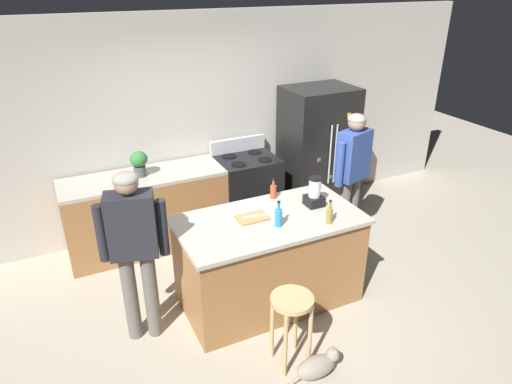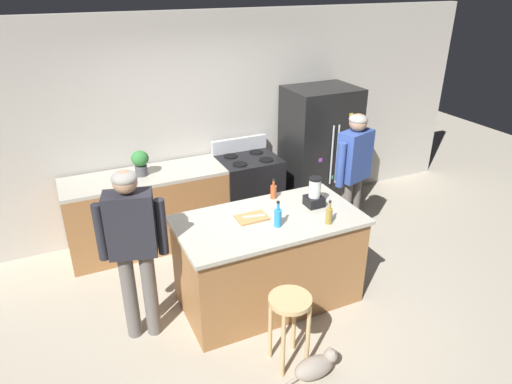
# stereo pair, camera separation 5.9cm
# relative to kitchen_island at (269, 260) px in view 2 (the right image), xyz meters

# --- Properties ---
(ground_plane) EXTENTS (14.00, 14.00, 0.00)m
(ground_plane) POSITION_rel_kitchen_island_xyz_m (0.00, 0.00, -0.48)
(ground_plane) COLOR #B2A893
(back_wall) EXTENTS (8.00, 0.10, 2.70)m
(back_wall) POSITION_rel_kitchen_island_xyz_m (0.00, 1.95, 0.87)
(back_wall) COLOR #BCB7AD
(back_wall) RESTS_ON ground_plane
(kitchen_island) EXTENTS (1.79, 0.95, 0.95)m
(kitchen_island) POSITION_rel_kitchen_island_xyz_m (0.00, 0.00, 0.00)
(kitchen_island) COLOR #9E6B3D
(kitchen_island) RESTS_ON ground_plane
(back_counter_run) EXTENTS (2.00, 0.64, 0.95)m
(back_counter_run) POSITION_rel_kitchen_island_xyz_m (-0.80, 1.55, -0.00)
(back_counter_run) COLOR #9E6B3D
(back_counter_run) RESTS_ON ground_plane
(refrigerator) EXTENTS (0.90, 0.73, 1.76)m
(refrigerator) POSITION_rel_kitchen_island_xyz_m (1.50, 1.50, 0.40)
(refrigerator) COLOR black
(refrigerator) RESTS_ON ground_plane
(stove_range) EXTENTS (0.76, 0.65, 1.13)m
(stove_range) POSITION_rel_kitchen_island_xyz_m (0.46, 1.52, 0.01)
(stove_range) COLOR black
(stove_range) RESTS_ON ground_plane
(person_by_island_left) EXTENTS (0.59, 0.31, 1.67)m
(person_by_island_left) POSITION_rel_kitchen_island_xyz_m (-1.28, 0.04, 0.53)
(person_by_island_left) COLOR #66605B
(person_by_island_left) RESTS_ON ground_plane
(person_by_sink_right) EXTENTS (0.59, 0.33, 1.68)m
(person_by_sink_right) POSITION_rel_kitchen_island_xyz_m (1.36, 0.54, 0.54)
(person_by_sink_right) COLOR #66605B
(person_by_sink_right) RESTS_ON ground_plane
(bar_stool) EXTENTS (0.36, 0.36, 0.69)m
(bar_stool) POSITION_rel_kitchen_island_xyz_m (-0.23, -0.85, 0.06)
(bar_stool) COLOR tan
(bar_stool) RESTS_ON ground_plane
(cat) EXTENTS (0.52, 0.18, 0.26)m
(cat) POSITION_rel_kitchen_island_xyz_m (-0.09, -1.08, -0.37)
(cat) COLOR gray
(cat) RESTS_ON ground_plane
(potted_plant) EXTENTS (0.20, 0.20, 0.30)m
(potted_plant) POSITION_rel_kitchen_island_xyz_m (-0.88, 1.55, 0.65)
(potted_plant) COLOR #4C4C51
(potted_plant) RESTS_ON back_counter_run
(blender_appliance) EXTENTS (0.17, 0.17, 0.31)m
(blender_appliance) POSITION_rel_kitchen_island_xyz_m (0.53, 0.05, 0.60)
(blender_appliance) COLOR black
(blender_appliance) RESTS_ON kitchen_island
(bottle_cooking_sauce) EXTENTS (0.06, 0.06, 0.22)m
(bottle_cooking_sauce) POSITION_rel_kitchen_island_xyz_m (0.23, 0.38, 0.55)
(bottle_cooking_sauce) COLOR #B24C26
(bottle_cooking_sauce) RESTS_ON kitchen_island
(bottle_soda) EXTENTS (0.07, 0.07, 0.26)m
(bottle_soda) POSITION_rel_kitchen_island_xyz_m (0.01, -0.16, 0.57)
(bottle_soda) COLOR #268CD8
(bottle_soda) RESTS_ON kitchen_island
(bottle_vinegar) EXTENTS (0.06, 0.06, 0.24)m
(bottle_vinegar) POSITION_rel_kitchen_island_xyz_m (0.46, -0.32, 0.56)
(bottle_vinegar) COLOR olive
(bottle_vinegar) RESTS_ON kitchen_island
(cutting_board) EXTENTS (0.30, 0.20, 0.02)m
(cutting_board) POSITION_rel_kitchen_island_xyz_m (-0.15, 0.07, 0.49)
(cutting_board) COLOR #B7844C
(cutting_board) RESTS_ON kitchen_island
(chef_knife) EXTENTS (0.22, 0.07, 0.01)m
(chef_knife) POSITION_rel_kitchen_island_xyz_m (-0.13, 0.07, 0.50)
(chef_knife) COLOR #B7BABF
(chef_knife) RESTS_ON cutting_board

